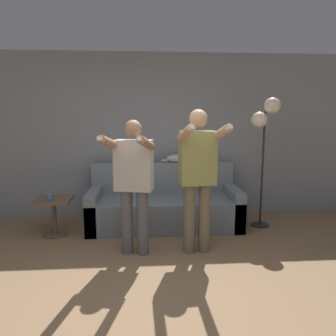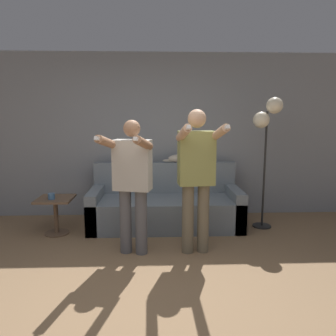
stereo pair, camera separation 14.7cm
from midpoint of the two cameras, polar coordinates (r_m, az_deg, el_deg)
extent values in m
plane|color=#846647|center=(3.17, -5.56, -22.05)|extent=(16.00, 16.00, 0.00)
cube|color=gray|center=(5.30, -5.16, 5.58)|extent=(10.00, 0.05, 2.60)
cube|color=slate|center=(4.88, -1.49, -7.70)|extent=(2.19, 0.89, 0.43)
cube|color=slate|center=(5.13, -1.71, -1.63)|extent=(2.19, 0.14, 0.47)
cube|color=slate|center=(4.92, -13.50, -6.97)|extent=(0.16, 0.89, 0.57)
cube|color=slate|center=(5.01, 10.29, -6.56)|extent=(0.16, 0.89, 0.57)
cylinder|color=#56565B|center=(3.97, -8.24, -9.22)|extent=(0.14, 0.14, 0.78)
cylinder|color=#56565B|center=(3.92, -5.53, -9.41)|extent=(0.14, 0.14, 0.78)
cube|color=#B7B2A8|center=(3.78, -7.09, 0.48)|extent=(0.47, 0.31, 0.58)
sphere|color=#9E7051|center=(3.74, -7.22, 6.85)|extent=(0.19, 0.19, 0.19)
cylinder|color=#9E7051|center=(3.58, -11.39, 4.35)|extent=(0.21, 0.51, 0.20)
cube|color=white|center=(3.35, -12.88, 4.93)|extent=(0.06, 0.13, 0.06)
cylinder|color=#9E7051|center=(3.46, -5.09, 4.33)|extent=(0.21, 0.51, 0.20)
cube|color=white|center=(3.22, -6.18, 4.95)|extent=(0.06, 0.13, 0.06)
cylinder|color=#6B604C|center=(3.95, 2.63, -8.81)|extent=(0.14, 0.14, 0.83)
cylinder|color=#6B604C|center=(3.99, 5.27, -8.64)|extent=(0.14, 0.14, 0.83)
cube|color=#8C8E4C|center=(3.81, 4.08, 1.75)|extent=(0.43, 0.26, 0.62)
sphere|color=tan|center=(3.77, 4.16, 8.59)|extent=(0.21, 0.21, 0.21)
cylinder|color=tan|center=(3.50, 1.91, 6.08)|extent=(0.13, 0.51, 0.22)
cube|color=white|center=(3.26, 2.74, 6.98)|extent=(0.05, 0.13, 0.07)
cylinder|color=tan|center=(3.60, 8.09, 6.08)|extent=(0.13, 0.51, 0.22)
cube|color=white|center=(3.37, 9.35, 6.94)|extent=(0.05, 0.13, 0.07)
ellipsoid|color=#B7AD9E|center=(5.09, 0.54, 1.69)|extent=(0.29, 0.12, 0.12)
sphere|color=#B7AD9E|center=(5.10, 1.95, 2.19)|extent=(0.10, 0.10, 0.10)
ellipsoid|color=#B7AD9E|center=(5.11, -1.21, 1.30)|extent=(0.16, 0.04, 0.04)
cone|color=#B7AD9E|center=(5.08, 1.78, 2.57)|extent=(0.03, 0.03, 0.03)
cone|color=#B7AD9E|center=(5.11, 1.74, 2.62)|extent=(0.03, 0.03, 0.03)
cylinder|color=black|center=(5.14, 14.88, -9.53)|extent=(0.27, 0.27, 0.02)
cylinder|color=black|center=(4.94, 15.29, -0.34)|extent=(0.03, 0.03, 1.69)
sphere|color=#F4E5C1|center=(4.91, 16.88, 10.37)|extent=(0.23, 0.23, 0.23)
sphere|color=#F4E5C1|center=(4.84, 14.76, 8.11)|extent=(0.23, 0.23, 0.23)
cylinder|color=brown|center=(4.89, -19.85, -10.81)|extent=(0.33, 0.33, 0.02)
cylinder|color=brown|center=(4.81, -20.01, -8.20)|extent=(0.06, 0.06, 0.48)
cube|color=brown|center=(4.74, -20.18, -5.25)|extent=(0.47, 0.47, 0.03)
cylinder|color=#3D6693|center=(4.67, -20.74, -4.79)|extent=(0.09, 0.09, 0.08)
camera|label=1|loc=(0.07, -90.99, -0.16)|focal=35.00mm
camera|label=2|loc=(0.07, 89.01, 0.16)|focal=35.00mm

